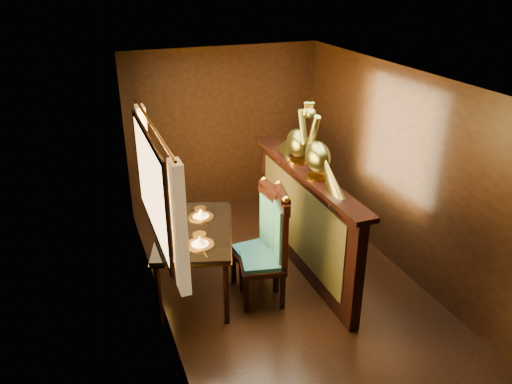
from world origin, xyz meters
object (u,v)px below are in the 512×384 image
at_px(chair_right, 264,234).
at_px(peacock_left, 318,143).
at_px(dining_table, 194,235).
at_px(peacock_right, 298,131).
at_px(chair_left, 273,244).

relative_size(chair_right, peacock_left, 1.61).
bearing_deg(peacock_left, dining_table, 168.43).
bearing_deg(peacock_right, dining_table, -170.27).
bearing_deg(peacock_left, chair_left, -162.32).
distance_m(chair_left, chair_right, 0.29).
distance_m(chair_left, peacock_left, 1.22).
bearing_deg(chair_right, peacock_left, -13.69).
xyz_separation_m(dining_table, chair_left, (0.78, -0.47, -0.02)).
bearing_deg(chair_right, peacock_right, 31.37).
height_order(chair_left, peacock_left, peacock_left).
xyz_separation_m(peacock_left, peacock_right, (0.00, 0.52, -0.01)).
bearing_deg(chair_right, chair_left, -95.56).
distance_m(chair_right, peacock_left, 1.23).
distance_m(dining_table, peacock_left, 1.74).
bearing_deg(peacock_right, chair_right, -144.66).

